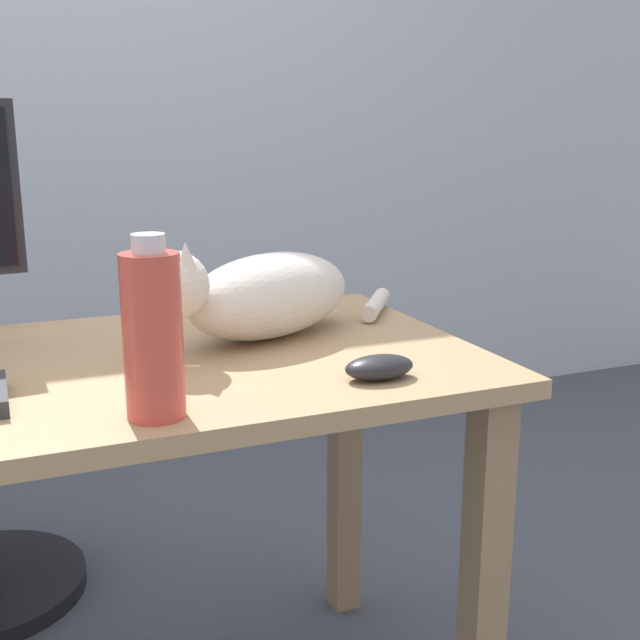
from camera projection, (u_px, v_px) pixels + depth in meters
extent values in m
cube|color=tan|center=(27.00, 383.00, 1.23)|extent=(1.45, 0.68, 0.03)
cube|color=#977752|center=(483.00, 595.00, 1.32)|extent=(0.06, 0.06, 0.71)
cube|color=#977752|center=(344.00, 466.00, 1.82)|extent=(0.06, 0.06, 0.71)
ellipsoid|color=silver|center=(270.00, 295.00, 1.43)|extent=(0.40, 0.32, 0.15)
sphere|color=silver|center=(175.00, 285.00, 1.26)|extent=(0.11, 0.11, 0.11)
cone|color=silver|center=(186.00, 256.00, 1.23)|extent=(0.04, 0.04, 0.04)
cone|color=silver|center=(161.00, 252.00, 1.27)|extent=(0.04, 0.04, 0.04)
cylinder|color=silver|center=(376.00, 304.00, 1.60)|extent=(0.13, 0.17, 0.03)
ellipsoid|color=#232328|center=(379.00, 367.00, 1.20)|extent=(0.11, 0.06, 0.04)
cylinder|color=#D84C3D|center=(153.00, 337.00, 1.02)|extent=(0.08, 0.08, 0.22)
cylinder|color=silver|center=(148.00, 243.00, 0.99)|extent=(0.04, 0.04, 0.02)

